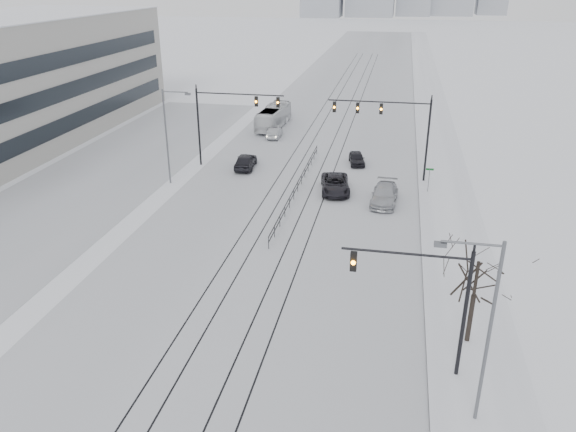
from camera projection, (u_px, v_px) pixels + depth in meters
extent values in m
plane|color=white|center=(178.00, 428.00, 24.95)|extent=(500.00, 500.00, 0.00)
cube|color=silver|center=(335.00, 117.00, 78.99)|extent=(22.00, 260.00, 0.02)
cube|color=white|center=(434.00, 121.00, 76.57)|extent=(5.00, 260.00, 0.16)
cube|color=gray|center=(416.00, 121.00, 77.01)|extent=(0.10, 260.00, 0.12)
cube|color=silver|center=(122.00, 162.00, 60.02)|extent=(14.00, 60.00, 0.03)
cube|color=black|center=(291.00, 158.00, 61.43)|extent=(0.10, 180.00, 0.01)
cube|color=black|center=(303.00, 159.00, 61.18)|extent=(0.10, 180.00, 0.01)
cube|color=black|center=(325.00, 160.00, 60.76)|extent=(0.10, 180.00, 0.01)
cube|color=black|center=(338.00, 161.00, 60.51)|extent=(0.10, 180.00, 0.01)
cube|color=black|center=(44.00, 94.00, 58.66)|extent=(0.08, 58.00, 12.00)
cylinder|color=black|center=(464.00, 317.00, 26.77)|extent=(0.20, 0.20, 7.00)
cylinder|color=black|center=(406.00, 254.00, 26.07)|extent=(6.00, 0.12, 0.12)
cube|color=black|center=(353.00, 261.00, 26.75)|extent=(0.32, 0.24, 1.00)
sphere|color=orange|center=(353.00, 263.00, 26.63)|extent=(0.22, 0.22, 0.22)
cylinder|color=black|center=(427.00, 142.00, 52.85)|extent=(0.20, 0.20, 8.00)
cylinder|color=black|center=(379.00, 102.00, 52.26)|extent=(9.50, 0.12, 0.12)
cube|color=black|center=(334.00, 107.00, 53.26)|extent=(0.32, 0.24, 1.00)
sphere|color=orange|center=(334.00, 107.00, 53.13)|extent=(0.22, 0.22, 0.22)
cube|color=black|center=(358.00, 108.00, 52.87)|extent=(0.32, 0.24, 1.00)
sphere|color=orange|center=(358.00, 108.00, 52.74)|extent=(0.22, 0.22, 0.22)
cube|color=black|center=(381.00, 109.00, 52.48)|extent=(0.32, 0.24, 1.00)
sphere|color=orange|center=(381.00, 109.00, 52.35)|extent=(0.22, 0.22, 0.22)
cylinder|color=black|center=(199.00, 128.00, 57.83)|extent=(0.20, 0.20, 8.00)
cylinder|color=black|center=(240.00, 94.00, 55.60)|extent=(9.00, 0.12, 0.12)
cube|color=black|center=(278.00, 102.00, 55.17)|extent=(0.32, 0.24, 1.00)
sphere|color=orange|center=(278.00, 103.00, 55.04)|extent=(0.22, 0.22, 0.22)
cube|color=black|center=(256.00, 101.00, 55.56)|extent=(0.32, 0.24, 1.00)
sphere|color=orange|center=(256.00, 102.00, 55.43)|extent=(0.22, 0.22, 0.22)
cylinder|color=#595B60|center=(488.00, 338.00, 23.56)|extent=(0.16, 0.16, 9.00)
cylinder|color=#595B60|center=(472.00, 244.00, 22.07)|extent=(2.40, 0.10, 0.10)
cube|color=#595B60|center=(440.00, 244.00, 22.34)|extent=(0.50, 0.25, 0.18)
cylinder|color=#595B60|center=(167.00, 138.00, 52.40)|extent=(0.16, 0.16, 9.00)
cylinder|color=#595B60|center=(175.00, 92.00, 50.49)|extent=(2.40, 0.10, 0.10)
cube|color=#595B60|center=(188.00, 94.00, 50.33)|extent=(0.50, 0.25, 0.18)
cylinder|color=black|center=(470.00, 319.00, 30.12)|extent=(0.26, 0.26, 3.00)
cylinder|color=black|center=(476.00, 283.00, 29.23)|extent=(0.18, 0.18, 2.50)
cube|color=black|center=(298.00, 182.00, 51.60)|extent=(0.06, 24.00, 0.06)
cube|color=black|center=(298.00, 186.00, 51.75)|extent=(0.06, 24.00, 0.06)
cylinder|color=#595B60|center=(429.00, 181.00, 51.20)|extent=(0.06, 0.06, 2.40)
cube|color=#0C4C19|center=(430.00, 169.00, 50.77)|extent=(0.70, 0.04, 0.18)
imported|color=black|center=(246.00, 161.00, 57.93)|extent=(2.21, 4.76, 1.58)
imported|color=gray|center=(275.00, 133.00, 68.85)|extent=(1.45, 3.93, 1.29)
imported|color=black|center=(335.00, 184.00, 51.64)|extent=(3.34, 5.77, 1.51)
imported|color=#AAADB2|center=(384.00, 195.00, 49.12)|extent=(2.47, 5.44, 1.55)
imported|color=black|center=(357.00, 158.00, 59.26)|extent=(2.17, 3.95, 1.27)
imported|color=silver|center=(274.00, 117.00, 73.23)|extent=(2.85, 10.09, 2.78)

